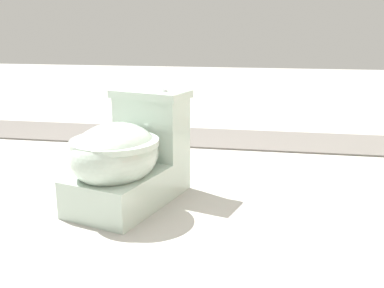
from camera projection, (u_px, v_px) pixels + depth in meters
The scene contains 3 objects.
ground_plane at pixel (94, 208), 2.06m from camera, with size 14.00×14.00×0.00m, color #A8A59E.
gravel_strip at pixel (230, 139), 3.28m from camera, with size 0.56×8.00×0.01m, color #605B56.
toilet at pixel (128, 158), 2.07m from camera, with size 0.71×0.53×0.52m.
Camera 1 is at (1.81, 0.78, 0.82)m, focal length 42.00 mm.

